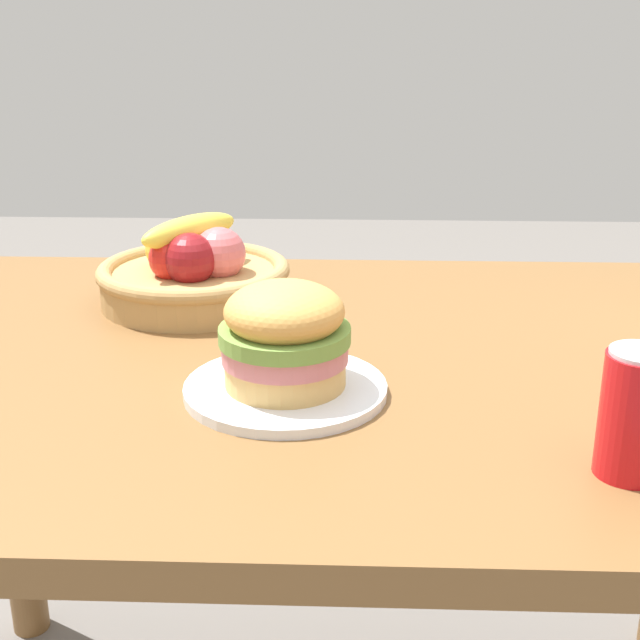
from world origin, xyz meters
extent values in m
cube|color=brown|center=(0.00, 0.00, 0.73)|extent=(1.40, 0.90, 0.04)
cylinder|color=brown|center=(-0.62, 0.37, 0.35)|extent=(0.07, 0.07, 0.71)
cylinder|color=white|center=(-0.06, -0.12, 0.76)|extent=(0.24, 0.24, 0.01)
cylinder|color=#DBAD60|center=(-0.06, -0.12, 0.78)|extent=(0.14, 0.14, 0.03)
cylinder|color=#C67075|center=(-0.06, -0.12, 0.80)|extent=(0.14, 0.14, 0.02)
cylinder|color=olive|center=(-0.06, -0.12, 0.82)|extent=(0.15, 0.15, 0.02)
ellipsoid|color=#DF9F4D|center=(-0.06, -0.12, 0.85)|extent=(0.14, 0.14, 0.07)
cylinder|color=red|center=(0.28, -0.29, 0.81)|extent=(0.07, 0.07, 0.12)
cylinder|color=tan|center=(-0.22, 0.21, 0.78)|extent=(0.28, 0.28, 0.05)
torus|color=tan|center=(-0.22, 0.21, 0.80)|extent=(0.29, 0.29, 0.02)
sphere|color=#D16066|center=(-0.18, 0.20, 0.83)|extent=(0.08, 0.08, 0.08)
sphere|color=#6BAD38|center=(-0.22, 0.25, 0.83)|extent=(0.07, 0.07, 0.07)
sphere|color=gold|center=(-0.26, 0.23, 0.83)|extent=(0.07, 0.07, 0.07)
sphere|color=red|center=(-0.25, 0.18, 0.83)|extent=(0.07, 0.07, 0.07)
sphere|color=maroon|center=(-0.22, 0.17, 0.83)|extent=(0.08, 0.08, 0.08)
ellipsoid|color=yellow|center=(-0.23, 0.21, 0.86)|extent=(0.15, 0.18, 0.06)
camera|label=1|loc=(0.01, -1.03, 1.17)|focal=48.36mm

